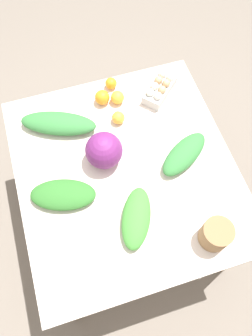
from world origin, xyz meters
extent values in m
plane|color=#70665B|center=(0.00, 0.00, 0.00)|extent=(8.00, 8.00, 0.00)
cube|color=silver|center=(0.00, 0.00, 0.70)|extent=(1.18, 1.08, 0.03)
cylinder|color=olive|center=(-0.53, -0.48, 0.34)|extent=(0.06, 0.06, 0.69)
cylinder|color=olive|center=(0.53, -0.48, 0.34)|extent=(0.06, 0.06, 0.69)
cylinder|color=olive|center=(-0.53, 0.48, 0.34)|extent=(0.06, 0.06, 0.69)
cylinder|color=olive|center=(0.53, 0.48, 0.34)|extent=(0.06, 0.06, 0.69)
sphere|color=#6B2366|center=(0.09, 0.08, 0.81)|extent=(0.18, 0.18, 0.18)
cube|color=#B7B7B2|center=(0.40, -0.32, 0.75)|extent=(0.24, 0.24, 0.06)
sphere|color=white|center=(0.33, -0.28, 0.79)|extent=(0.04, 0.04, 0.04)
sphere|color=tan|center=(0.37, -0.32, 0.79)|extent=(0.04, 0.04, 0.04)
sphere|color=tan|center=(0.40, -0.36, 0.79)|extent=(0.04, 0.04, 0.04)
sphere|color=white|center=(0.43, -0.39, 0.79)|extent=(0.04, 0.04, 0.04)
sphere|color=white|center=(0.37, -0.25, 0.79)|extent=(0.04, 0.04, 0.04)
sphere|color=white|center=(0.40, -0.29, 0.79)|extent=(0.04, 0.04, 0.04)
sphere|color=tan|center=(0.44, -0.32, 0.79)|extent=(0.04, 0.04, 0.04)
sphere|color=white|center=(0.47, -0.36, 0.79)|extent=(0.04, 0.04, 0.04)
cylinder|color=olive|center=(-0.45, -0.28, 0.78)|extent=(0.14, 0.14, 0.13)
ellipsoid|color=#3D8433|center=(-0.26, 0.03, 0.75)|extent=(0.33, 0.25, 0.07)
ellipsoid|color=#2D6B28|center=(-0.05, 0.33, 0.75)|extent=(0.24, 0.35, 0.07)
ellipsoid|color=#337538|center=(0.34, 0.26, 0.76)|extent=(0.28, 0.42, 0.08)
ellipsoid|color=#337538|center=(-0.02, -0.30, 0.75)|extent=(0.27, 0.33, 0.08)
sphere|color=#F9A833|center=(0.42, -0.08, 0.75)|extent=(0.07, 0.07, 0.07)
sphere|color=#F9A833|center=(0.29, -0.05, 0.75)|extent=(0.07, 0.07, 0.07)
sphere|color=orange|center=(0.52, -0.07, 0.75)|extent=(0.06, 0.06, 0.06)
sphere|color=orange|center=(0.44, 0.00, 0.76)|extent=(0.08, 0.08, 0.08)
camera|label=1|loc=(-0.67, 0.21, 2.21)|focal=35.00mm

